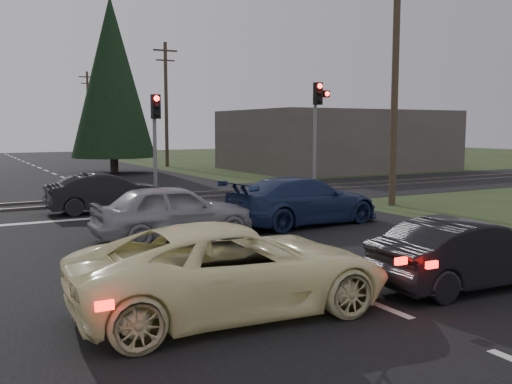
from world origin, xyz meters
TOP-DOWN VIEW (x-y plane):
  - ground at (0.00, 0.00)m, footprint 120.00×120.00m
  - road at (0.00, 10.00)m, footprint 14.00×100.00m
  - rail_corridor at (0.00, 12.00)m, footprint 120.00×8.00m
  - stop_line at (0.00, 8.20)m, footprint 13.00×0.35m
  - rail_near at (0.00, 11.20)m, footprint 120.00×0.12m
  - rail_far at (0.00, 12.80)m, footprint 120.00×0.12m
  - traffic_signal_right at (7.55, 9.47)m, footprint 0.68×0.48m
  - traffic_signal_center at (1.00, 10.68)m, footprint 0.32×0.48m
  - utility_pole_near at (8.50, 6.00)m, footprint 1.80×0.26m
  - utility_pole_mid at (8.50, 30.00)m, footprint 1.80×0.26m
  - utility_pole_far at (8.50, 55.00)m, footprint 1.80×0.26m
  - conifer_tree at (3.50, 26.00)m, footprint 5.20×5.20m
  - building_right at (18.00, 22.00)m, footprint 14.00×10.00m
  - cream_coupe at (-2.22, -2.20)m, footprint 5.18×2.65m
  - dark_hatchback at (2.13, -3.02)m, footprint 3.87×1.53m
  - silver_car at (-0.89, 3.89)m, footprint 4.21×1.72m
  - blue_sedan at (3.24, 4.05)m, footprint 5.03×2.36m
  - dark_car_far at (-1.21, 9.42)m, footprint 4.04×1.46m

SIDE VIEW (x-z plane):
  - ground at x=0.00m, z-range 0.00..0.00m
  - road at x=0.00m, z-range 0.00..0.01m
  - rail_corridor at x=0.00m, z-range 0.00..0.01m
  - stop_line at x=0.00m, z-range 0.01..0.01m
  - rail_near at x=0.00m, z-range 0.00..0.10m
  - rail_far at x=0.00m, z-range 0.00..0.10m
  - dark_hatchback at x=2.13m, z-range 0.00..1.25m
  - dark_car_far at x=-1.21m, z-range 0.00..1.33m
  - cream_coupe at x=-2.22m, z-range 0.00..1.40m
  - blue_sedan at x=3.24m, z-range 0.00..1.42m
  - silver_car at x=-0.89m, z-range 0.00..1.43m
  - building_right at x=18.00m, z-range 0.00..4.00m
  - traffic_signal_center at x=1.00m, z-range 0.76..4.86m
  - traffic_signal_right at x=7.55m, z-range 0.96..5.66m
  - utility_pole_near at x=8.50m, z-range 0.23..9.23m
  - utility_pole_mid at x=8.50m, z-range 0.23..9.23m
  - utility_pole_far at x=8.50m, z-range 0.23..9.23m
  - conifer_tree at x=3.50m, z-range 0.49..11.49m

